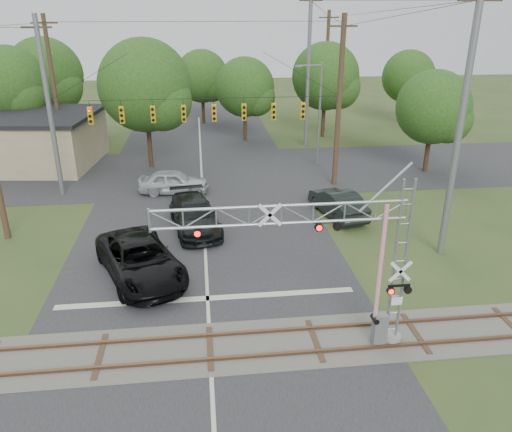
{
  "coord_description": "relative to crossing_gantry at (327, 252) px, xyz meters",
  "views": [
    {
      "loc": [
        -0.05,
        -13.35,
        11.73
      ],
      "look_at": [
        2.36,
        7.5,
        2.99
      ],
      "focal_mm": 35.0,
      "sensor_mm": 36.0,
      "label": 1
    }
  ],
  "objects": [
    {
      "name": "utility_poles",
      "position": [
        -1.27,
        22.07,
        2.19
      ],
      "size": [
        26.37,
        29.03,
        13.06
      ],
      "color": "#3D291C",
      "rests_on": "ground"
    },
    {
      "name": "suv_dark",
      "position": [
        3.98,
        12.53,
        -3.17
      ],
      "size": [
        2.76,
        5.26,
        1.65
      ],
      "primitive_type": "imported",
      "rotation": [
        0.0,
        0.0,
        3.35
      ],
      "color": "black",
      "rests_on": "ground"
    },
    {
      "name": "road_main",
      "position": [
        -4.16,
        8.36,
        -3.98
      ],
      "size": [
        14.0,
        90.0,
        0.02
      ],
      "primitive_type": "cube",
      "color": "#252527",
      "rests_on": "ground"
    },
    {
      "name": "road_cross",
      "position": [
        -4.16,
        22.36,
        -3.98
      ],
      "size": [
        90.0,
        12.0,
        0.02
      ],
      "primitive_type": "cube",
      "color": "#252527",
      "rests_on": "ground"
    },
    {
      "name": "treeline",
      "position": [
        -6.24,
        31.03,
        1.65
      ],
      "size": [
        53.51,
        25.18,
        9.87
      ],
      "color": "#352318",
      "rests_on": "ground"
    },
    {
      "name": "streetlight",
      "position": [
        5.01,
        23.03,
        0.48
      ],
      "size": [
        2.13,
        0.22,
        7.99
      ],
      "color": "slate",
      "rests_on": "ground"
    },
    {
      "name": "ground",
      "position": [
        -4.16,
        -1.64,
        -3.99
      ],
      "size": [
        160.0,
        160.0,
        0.0
      ],
      "primitive_type": "plane",
      "color": "#2E441F",
      "rests_on": "ground"
    },
    {
      "name": "car_dark",
      "position": [
        -4.68,
        11.51,
        -3.14
      ],
      "size": [
        3.37,
        6.24,
        1.72
      ],
      "primitive_type": "imported",
      "rotation": [
        0.0,
        0.0,
        0.17
      ],
      "color": "black",
      "rests_on": "ground"
    },
    {
      "name": "railroad_track",
      "position": [
        -4.16,
        0.36,
        -3.96
      ],
      "size": [
        90.0,
        3.2,
        0.17
      ],
      "color": "#4E4A43",
      "rests_on": "ground"
    },
    {
      "name": "crossing_gantry",
      "position": [
        0.0,
        0.0,
        0.0
      ],
      "size": [
        9.1,
        0.83,
        6.51
      ],
      "color": "gray",
      "rests_on": "ground"
    },
    {
      "name": "pickup_black",
      "position": [
        -7.21,
        6.19,
        -3.09
      ],
      "size": [
        5.21,
        7.18,
        1.81
      ],
      "primitive_type": "imported",
      "rotation": [
        0.0,
        0.0,
        0.38
      ],
      "color": "black",
      "rests_on": "ground"
    },
    {
      "name": "sedan_silver",
      "position": [
        -6.08,
        17.78,
        -3.19
      ],
      "size": [
        4.83,
        2.22,
        1.6
      ],
      "primitive_type": "imported",
      "rotation": [
        0.0,
        0.0,
        1.5
      ],
      "color": "#ABAEB3",
      "rests_on": "ground"
    },
    {
      "name": "traffic_signal_span",
      "position": [
        -3.31,
        18.36,
        1.66
      ],
      "size": [
        19.34,
        0.36,
        11.5
      ],
      "color": "slate",
      "rests_on": "ground"
    }
  ]
}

